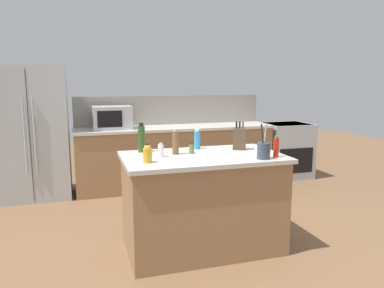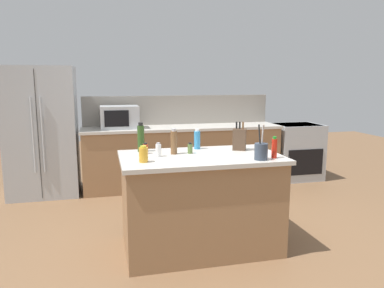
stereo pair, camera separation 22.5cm
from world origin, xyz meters
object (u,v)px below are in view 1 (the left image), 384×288
at_px(refrigerator, 33,133).
at_px(honey_jar, 148,155).
at_px(olive_oil_bottle, 141,138).
at_px(range_oven, 286,150).
at_px(utensil_crock, 264,150).
at_px(salt_shaker, 161,150).
at_px(pepper_grinder, 176,142).
at_px(microwave, 112,118).
at_px(spice_jar_oregano, 192,148).
at_px(spice_jar_paprika, 147,149).
at_px(hot_sauce_bottle, 276,147).
at_px(knife_block, 239,139).
at_px(dish_soap_bottle, 197,140).

xyz_separation_m(refrigerator, honey_jar, (1.18, -2.42, 0.09)).
bearing_deg(olive_oil_bottle, honey_jar, -93.48).
height_order(refrigerator, range_oven, refrigerator).
xyz_separation_m(utensil_crock, salt_shaker, (-0.88, 0.35, -0.02)).
relative_size(olive_oil_bottle, pepper_grinder, 1.17).
xyz_separation_m(microwave, spice_jar_oregano, (0.57, -2.09, -0.12)).
height_order(microwave, spice_jar_oregano, microwave).
bearing_deg(spice_jar_paprika, hot_sauce_bottle, -23.01).
height_order(hot_sauce_bottle, pepper_grinder, pepper_grinder).
bearing_deg(knife_block, dish_soap_bottle, -175.03).
bearing_deg(dish_soap_bottle, utensil_crock, -56.56).
bearing_deg(range_oven, dish_soap_bottle, -139.53).
bearing_deg(refrigerator, knife_block, -43.44).
xyz_separation_m(spice_jar_paprika, pepper_grinder, (0.27, -0.08, 0.07)).
distance_m(knife_block, olive_oil_bottle, 1.00).
bearing_deg(pepper_grinder, spice_jar_paprika, 163.30).
relative_size(knife_block, spice_jar_paprika, 2.69).
distance_m(honey_jar, spice_jar_oregano, 0.56).
height_order(salt_shaker, dish_soap_bottle, dish_soap_bottle).
relative_size(microwave, hot_sauce_bottle, 2.77).
bearing_deg(dish_soap_bottle, honey_jar, -140.69).
relative_size(range_oven, spice_jar_paprika, 8.54).
xyz_separation_m(dish_soap_bottle, pepper_grinder, (-0.29, -0.21, 0.02)).
xyz_separation_m(salt_shaker, olive_oil_bottle, (-0.13, 0.29, 0.08)).
relative_size(salt_shaker, honey_jar, 0.91).
distance_m(refrigerator, range_oven, 4.01).
height_order(knife_block, spice_jar_paprika, knife_block).
relative_size(salt_shaker, pepper_grinder, 0.53).
bearing_deg(spice_jar_oregano, pepper_grinder, 177.07).
distance_m(refrigerator, microwave, 1.11).
bearing_deg(spice_jar_paprika, range_oven, 36.06).
bearing_deg(salt_shaker, hot_sauce_bottle, -16.97).
distance_m(microwave, olive_oil_bottle, 1.88).
relative_size(hot_sauce_bottle, pepper_grinder, 0.80).
bearing_deg(hot_sauce_bottle, salt_shaker, 163.03).
distance_m(spice_jar_paprika, honey_jar, 0.38).
xyz_separation_m(utensil_crock, spice_jar_paprika, (-0.98, 0.52, -0.03)).
bearing_deg(refrigerator, olive_oil_bottle, -57.93).
relative_size(refrigerator, pepper_grinder, 7.36).
distance_m(refrigerator, olive_oil_bottle, 2.28).
xyz_separation_m(honey_jar, spice_jar_oregano, (0.49, 0.29, -0.02)).
height_order(microwave, spice_jar_paprika, microwave).
relative_size(dish_soap_bottle, honey_jar, 1.44).
height_order(dish_soap_bottle, pepper_grinder, pepper_grinder).
bearing_deg(knife_block, microwave, 144.82).
xyz_separation_m(range_oven, spice_jar_paprika, (-2.75, -2.00, 0.52)).
xyz_separation_m(refrigerator, dish_soap_bottle, (1.79, -1.92, 0.12)).
bearing_deg(pepper_grinder, spice_jar_oregano, -2.93).
distance_m(salt_shaker, dish_soap_bottle, 0.54).
height_order(microwave, pepper_grinder, microwave).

